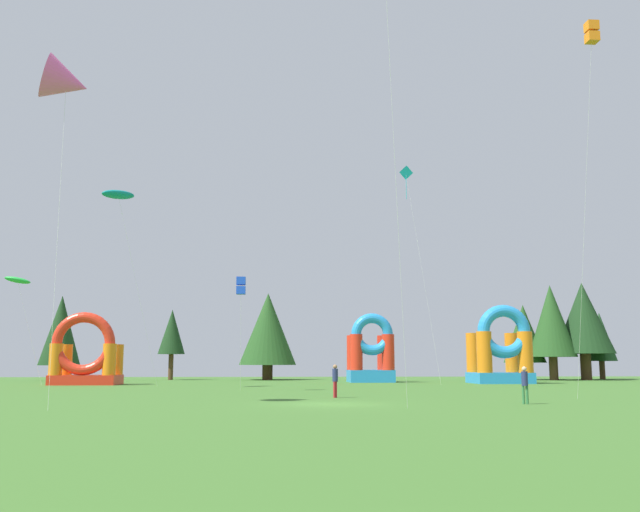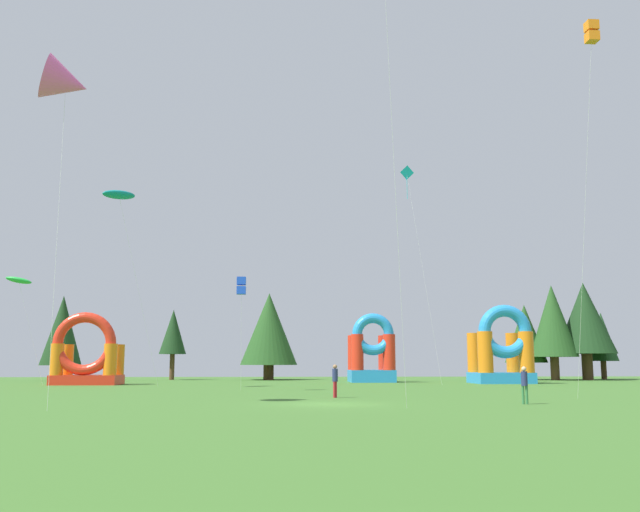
% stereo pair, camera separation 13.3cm
% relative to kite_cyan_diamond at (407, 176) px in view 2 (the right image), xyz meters
% --- Properties ---
extents(ground_plane, '(120.00, 120.00, 0.00)m').
position_rel_kite_cyan_diamond_xyz_m(ground_plane, '(-9.13, -28.89, -18.64)').
color(ground_plane, '#3D6B28').
extents(kite_cyan_diamond, '(2.83, 2.08, 19.35)m').
position_rel_kite_cyan_diamond_xyz_m(kite_cyan_diamond, '(0.00, 0.00, 0.00)').
color(kite_cyan_diamond, '#19B7CC').
rests_on(kite_cyan_diamond, ground_plane).
extents(kite_green_parafoil, '(3.62, 0.89, 9.22)m').
position_rel_kite_cyan_diamond_xyz_m(kite_green_parafoil, '(-33.46, -1.25, -9.92)').
color(kite_green_parafoil, green).
rests_on(kite_green_parafoil, ground_plane).
extents(kite_orange_box, '(0.59, 4.19, 19.12)m').
position_rel_kite_cyan_diamond_xyz_m(kite_orange_box, '(4.35, -28.53, -0.14)').
color(kite_orange_box, orange).
rests_on(kite_orange_box, ground_plane).
extents(kite_blue_box, '(0.61, 1.93, 7.56)m').
position_rel_kite_cyan_diamond_xyz_m(kite_blue_box, '(-14.03, -14.24, -11.67)').
color(kite_blue_box, blue).
rests_on(kite_blue_box, ground_plane).
extents(kite_pink_delta, '(2.87, 4.38, 16.12)m').
position_rel_kite_cyan_diamond_xyz_m(kite_pink_delta, '(-21.52, -29.49, -3.78)').
color(kite_pink_delta, '#EA599E').
rests_on(kite_pink_delta, ground_plane).
extents(kite_teal_parafoil, '(4.22, 4.74, 14.87)m').
position_rel_kite_cyan_diamond_xyz_m(kite_teal_parafoil, '(-23.58, -9.20, -4.32)').
color(kite_teal_parafoil, '#0C7F7A').
rests_on(kite_teal_parafoil, ground_plane).
extents(person_far_side, '(0.42, 0.42, 1.77)m').
position_rel_kite_cyan_diamond_xyz_m(person_far_side, '(-8.41, -22.95, -17.59)').
color(person_far_side, '#B21E26').
rests_on(person_far_side, ground_plane).
extents(person_left_edge, '(0.36, 0.36, 1.70)m').
position_rel_kite_cyan_diamond_xyz_m(person_left_edge, '(-0.19, -29.31, -17.63)').
color(person_left_edge, '#33723F').
rests_on(person_left_edge, ground_plane).
extents(inflatable_red_slide, '(5.03, 4.79, 6.97)m').
position_rel_kite_cyan_diamond_xyz_m(inflatable_red_slide, '(8.57, 1.38, -15.99)').
color(inflatable_red_slide, '#268CD8').
rests_on(inflatable_red_slide, ground_plane).
extents(inflatable_yellow_castle, '(5.46, 3.89, 6.04)m').
position_rel_kite_cyan_diamond_xyz_m(inflatable_yellow_castle, '(-27.71, -0.63, -16.49)').
color(inflatable_yellow_castle, red).
rests_on(inflatable_yellow_castle, ground_plane).
extents(inflatable_orange_dome, '(4.19, 4.37, 6.47)m').
position_rel_kite_cyan_diamond_xyz_m(inflatable_orange_dome, '(-2.63, 5.97, -16.24)').
color(inflatable_orange_dome, '#268CD8').
rests_on(inflatable_orange_dome, ground_plane).
extents(tree_row_2, '(4.25, 4.25, 8.85)m').
position_rel_kite_cyan_diamond_xyz_m(tree_row_2, '(-34.28, 14.07, -13.46)').
color(tree_row_2, '#4C331E').
rests_on(tree_row_2, ground_plane).
extents(tree_row_3, '(3.21, 3.21, 6.90)m').
position_rel_kite_cyan_diamond_xyz_m(tree_row_3, '(-34.23, 14.61, -13.88)').
color(tree_row_3, '#4C331E').
rests_on(tree_row_3, ground_plane).
extents(tree_row_4, '(2.90, 2.90, 7.57)m').
position_rel_kite_cyan_diamond_xyz_m(tree_row_4, '(-23.02, 16.05, -13.55)').
color(tree_row_4, '#4C331E').
rests_on(tree_row_4, ground_plane).
extents(tree_row_5, '(6.17, 6.17, 9.37)m').
position_rel_kite_cyan_diamond_xyz_m(tree_row_5, '(-12.60, 15.46, -13.19)').
color(tree_row_5, '#4C331E').
rests_on(tree_row_5, ground_plane).
extents(tree_row_6, '(4.57, 4.57, 8.16)m').
position_rel_kite_cyan_diamond_xyz_m(tree_row_6, '(15.50, 14.65, -13.69)').
color(tree_row_6, '#4C331E').
rests_on(tree_row_6, ground_plane).
extents(tree_row_7, '(5.07, 5.07, 10.13)m').
position_rel_kite_cyan_diamond_xyz_m(tree_row_7, '(17.75, 12.38, -12.41)').
color(tree_row_7, '#4C331E').
rests_on(tree_row_7, ground_plane).
extents(tree_row_8, '(6.32, 6.32, 10.47)m').
position_rel_kite_cyan_diamond_xyz_m(tree_row_8, '(21.53, 12.92, -12.07)').
color(tree_row_8, '#4C331E').
rests_on(tree_row_8, ground_plane).
extents(tree_row_9, '(3.38, 3.38, 7.42)m').
position_rel_kite_cyan_diamond_xyz_m(tree_row_9, '(24.66, 15.80, -13.97)').
color(tree_row_9, '#4C331E').
rests_on(tree_row_9, ground_plane).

